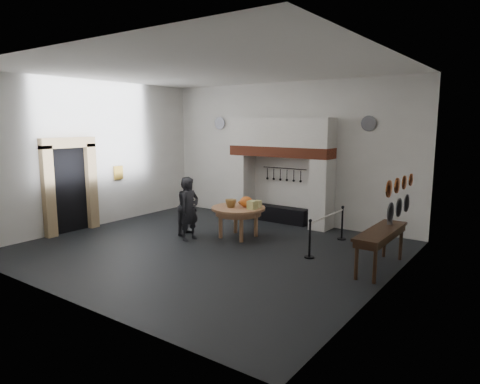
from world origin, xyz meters
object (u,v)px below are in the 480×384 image
Objects in this scene: work_table at (238,208)px; barrier_post_near at (310,240)px; visitor_far at (189,206)px; barrier_post_far at (342,224)px; visitor_near at (189,209)px; side_table at (381,231)px; iron_range at (281,214)px.

barrier_post_near is (2.48, -0.51, -0.39)m from work_table.
work_table is at bearing 168.32° from barrier_post_near.
barrier_post_far is at bearing -76.98° from visitor_far.
visitor_near is at bearing -172.19° from barrier_post_near.
visitor_far is 5.48m from side_table.
iron_range is 1.25× the size of work_table.
side_table is at bearing -48.05° from barrier_post_far.
iron_range is at bearing 146.89° from side_table.
iron_range is at bearing 89.59° from work_table.
side_table is at bearing -4.58° from work_table.
work_table reaches higher than iron_range.
visitor_near is (-0.97, -3.33, 0.61)m from iron_range.
work_table is 1.68× the size of barrier_post_far.
visitor_near is (-0.95, -0.98, 0.02)m from work_table.
work_table is at bearing -90.41° from iron_range.
side_table is (4.12, -0.33, 0.03)m from work_table.
iron_range is 1.12× the size of visitor_far.
work_table is at bearing -38.44° from visitor_near.
barrier_post_near is at bearing -76.54° from visitor_near.
barrier_post_far is at bearing 30.90° from work_table.
barrier_post_near is 1.00× the size of barrier_post_far.
barrier_post_far is (-1.63, 1.82, -0.42)m from side_table.
visitor_near reaches higher than barrier_post_near.
side_table and barrier_post_far have the same top height.
side_table and barrier_post_near have the same top height.
visitor_near is 0.57m from visitor_far.
side_table is at bearing -33.11° from iron_range.
work_table is 1.48m from visitor_far.
barrier_post_near is at bearing -49.19° from iron_range.
barrier_post_near is at bearing -104.27° from visitor_far.
work_table is 2.57m from barrier_post_near.
iron_range is at bearing 130.81° from barrier_post_near.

